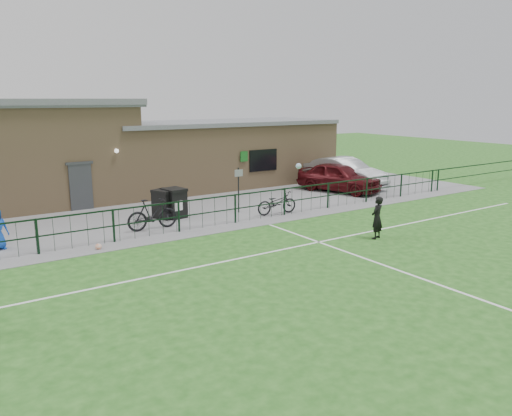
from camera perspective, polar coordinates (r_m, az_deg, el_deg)
ground at (r=13.73m, az=11.85°, el=-9.05°), size 90.00×90.00×0.00m
paving_strip at (r=24.68m, az=-11.06°, el=0.59°), size 34.00×13.00×0.02m
pitch_line_touch at (r=19.68m, az=-4.55°, el=-2.23°), size 28.00×0.10×0.01m
pitch_line_mid at (r=16.59m, az=1.93°, el=-4.99°), size 28.00×0.10×0.01m
pitch_line_perp at (r=15.15m, az=17.20°, el=-7.27°), size 0.10×16.00×0.01m
perimeter_fence at (r=19.70m, az=-4.86°, el=-0.43°), size 28.00×0.10×1.20m
wheelie_bin_left at (r=21.35m, az=-9.34°, el=0.46°), size 0.91×1.00×1.17m
wheelie_bin_right at (r=21.36m, az=-10.37°, el=0.37°), size 1.01×1.07×1.13m
sign_post at (r=21.98m, az=-2.01°, el=2.06°), size 0.08×0.08×2.00m
car_maroon at (r=27.39m, az=9.45°, el=3.50°), size 3.12×4.95×1.57m
car_silver at (r=28.84m, az=10.07°, el=4.01°), size 2.33×5.22×1.66m
bicycle_d at (r=19.53m, az=-11.74°, el=-0.69°), size 2.02×0.60×1.21m
bicycle_e at (r=21.74m, az=2.39°, el=0.60°), size 1.96×0.82×1.00m
goalkeeper_kick at (r=18.45m, az=13.37°, el=-0.89°), size 1.82×3.19×2.54m
ball_ground at (r=17.58m, az=-17.56°, el=-4.24°), size 0.21×0.21×0.21m
clubhouse at (r=26.82m, az=-15.52°, el=6.09°), size 24.25×5.40×4.96m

